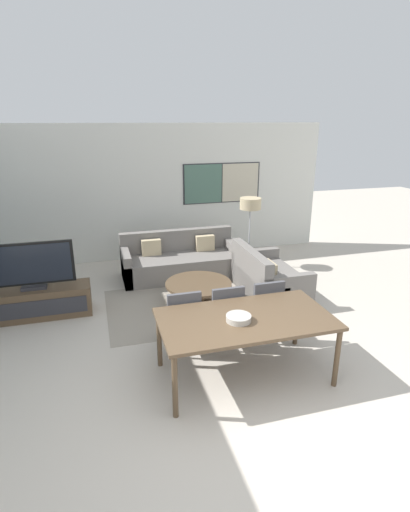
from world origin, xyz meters
TOP-DOWN VIEW (x-y plane):
  - ground_plane at (0.00, 0.00)m, footprint 24.00×24.00m
  - wall_back at (0.05, 5.46)m, footprint 7.34×0.09m
  - area_rug at (0.18, 2.85)m, footprint 2.93×1.91m
  - tv_console at (-2.30, 3.12)m, footprint 1.60×0.48m
  - television at (-2.30, 3.13)m, footprint 1.22×0.20m
  - sofa_main at (0.18, 4.22)m, footprint 2.20×0.89m
  - sofa_side at (1.38, 2.91)m, footprint 0.89×1.47m
  - coffee_table at (0.18, 2.85)m, footprint 1.07×1.07m
  - dining_table at (0.20, 0.87)m, footprint 1.95×1.05m
  - dining_chair_left at (-0.37, 1.59)m, footprint 0.46×0.46m
  - dining_chair_centre at (0.20, 1.59)m, footprint 0.46×0.46m
  - dining_chair_right at (0.77, 1.61)m, footprint 0.46×0.46m
  - fruit_bowl at (0.09, 0.81)m, footprint 0.28×0.28m
  - floor_lamp at (1.63, 4.32)m, footprint 0.42×0.42m

SIDE VIEW (x-z plane):
  - ground_plane at x=0.00m, z-range 0.00..0.00m
  - area_rug at x=0.18m, z-range 0.00..0.01m
  - tv_console at x=-2.30m, z-range 0.00..0.46m
  - sofa_main at x=0.18m, z-range -0.14..0.69m
  - sofa_side at x=1.38m, z-range -0.14..0.69m
  - coffee_table at x=0.18m, z-range 0.10..0.48m
  - dining_chair_left at x=-0.37m, z-range 0.07..0.94m
  - dining_chair_centre at x=0.20m, z-range 0.07..0.94m
  - dining_chair_right at x=0.77m, z-range 0.07..0.94m
  - dining_table at x=0.20m, z-range 0.32..1.08m
  - fruit_bowl at x=0.09m, z-range 0.76..0.83m
  - television at x=-2.30m, z-range 0.46..1.18m
  - floor_lamp at x=1.63m, z-range 0.52..1.93m
  - wall_back at x=0.05m, z-range 0.01..2.81m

